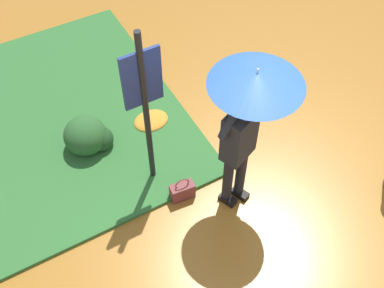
% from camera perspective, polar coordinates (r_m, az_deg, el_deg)
% --- Properties ---
extents(ground_plane, '(18.00, 18.00, 0.00)m').
position_cam_1_polar(ground_plane, '(5.87, 8.41, -7.39)').
color(ground_plane, '#9E6623').
extents(grass_verge, '(4.80, 4.00, 0.05)m').
position_cam_1_polar(grass_verge, '(6.89, -21.85, 0.68)').
color(grass_verge, '#2D662D').
rests_on(grass_verge, ground_plane).
extents(person_with_umbrella, '(0.96, 0.96, 2.04)m').
position_cam_1_polar(person_with_umbrella, '(4.71, 6.90, 4.39)').
color(person_with_umbrella, black).
rests_on(person_with_umbrella, ground_plane).
extents(info_sign_post, '(0.44, 0.07, 2.30)m').
position_cam_1_polar(info_sign_post, '(4.96, -5.86, 5.74)').
color(info_sign_post, black).
rests_on(info_sign_post, ground_plane).
extents(handbag, '(0.31, 0.17, 0.37)m').
position_cam_1_polar(handbag, '(5.77, -1.19, -5.75)').
color(handbag, brown).
rests_on(handbag, ground_plane).
extents(shrub_cluster, '(0.62, 0.56, 0.51)m').
position_cam_1_polar(shrub_cluster, '(6.30, -12.54, 0.95)').
color(shrub_cluster, '#285628').
rests_on(shrub_cluster, ground_plane).
extents(leaf_pile_by_bench, '(0.50, 0.40, 0.11)m').
position_cam_1_polar(leaf_pile_by_bench, '(6.59, -5.02, 2.86)').
color(leaf_pile_by_bench, '#C68428').
rests_on(leaf_pile_by_bench, ground_plane).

